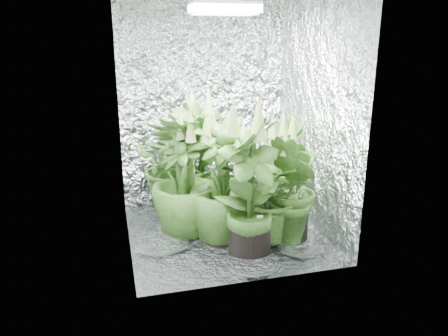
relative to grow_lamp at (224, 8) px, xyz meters
name	(u,v)px	position (x,y,z in m)	size (l,w,h in m)	color
ground	(224,233)	(0.00, 0.00, -1.83)	(1.60, 1.60, 0.00)	silver
walls	(224,118)	(0.00, 0.00, -0.83)	(1.62, 1.62, 2.00)	silver
grow_lamp	(224,8)	(0.00, 0.00, 0.00)	(0.50, 0.30, 0.22)	gray
plant_a	(177,163)	(-0.30, 0.59, -1.34)	(0.93, 0.93, 1.01)	black
plant_b	(201,157)	(-0.10, 0.46, -1.26)	(0.81, 0.81, 1.21)	black
plant_c	(279,166)	(0.64, 0.37, -1.38)	(0.62, 0.62, 0.99)	black
plant_d	(184,177)	(-0.33, 0.08, -1.32)	(0.76, 0.76, 1.09)	black
plant_e	(265,195)	(0.27, -0.26, -1.41)	(0.90, 0.90, 0.89)	black
plant_f	(250,187)	(0.08, -0.44, -1.27)	(0.82, 0.82, 1.21)	black
plant_g	(294,190)	(0.49, -0.30, -1.38)	(0.51, 0.51, 0.97)	black
plant_h	(222,183)	(-0.05, -0.11, -1.33)	(0.75, 0.75, 1.09)	black
circulation_fan	(276,197)	(0.61, 0.35, -1.68)	(0.13, 0.30, 0.34)	black
plant_label	(260,220)	(0.15, -0.47, -1.53)	(0.05, 0.01, 0.08)	white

